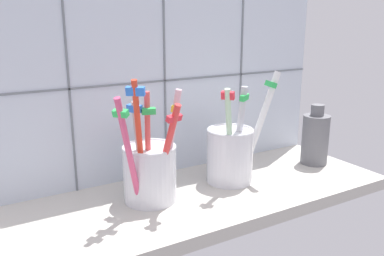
% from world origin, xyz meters
% --- Properties ---
extents(counter_slab, '(0.64, 0.22, 0.02)m').
position_xyz_m(counter_slab, '(0.00, 0.00, 0.01)').
color(counter_slab, '#BCB7AD').
rests_on(counter_slab, ground).
extents(tile_wall_back, '(0.64, 0.02, 0.45)m').
position_xyz_m(tile_wall_back, '(-0.00, 0.12, 0.22)').
color(tile_wall_back, silver).
rests_on(tile_wall_back, ground).
extents(toothbrush_cup_left, '(0.11, 0.11, 0.19)m').
position_xyz_m(toothbrush_cup_left, '(-0.07, 0.02, 0.07)').
color(toothbrush_cup_left, silver).
rests_on(toothbrush_cup_left, counter_slab).
extents(toothbrush_cup_right, '(0.12, 0.08, 0.18)m').
position_xyz_m(toothbrush_cup_right, '(0.07, 0.02, 0.07)').
color(toothbrush_cup_right, silver).
rests_on(toothbrush_cup_right, counter_slab).
extents(ceramic_vase, '(0.05, 0.05, 0.11)m').
position_xyz_m(ceramic_vase, '(0.26, 0.01, 0.07)').
color(ceramic_vase, slate).
rests_on(ceramic_vase, counter_slab).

